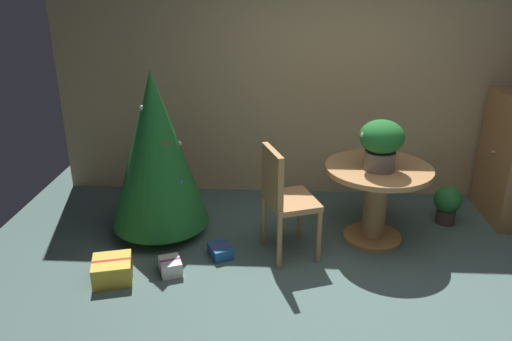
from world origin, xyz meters
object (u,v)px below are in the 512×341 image
Objects in this scene: holiday_tree at (156,150)px; potted_plant at (447,203)px; wooden_chair_left at (283,195)px; round_dining_table at (376,191)px; gift_box_cream at (170,266)px; flower_vase at (381,142)px; gift_box_gold at (112,270)px; gift_box_blue at (220,251)px.

potted_plant is at bearing 7.16° from holiday_tree.
wooden_chair_left is at bearing -157.37° from potted_plant.
round_dining_table is 0.90m from wooden_chair_left.
gift_box_cream is at bearing -159.32° from round_dining_table.
flower_vase is 1.18× the size of gift_box_gold.
gift_box_cream is at bearing -157.85° from potted_plant.
potted_plant reaches higher than gift_box_blue.
gift_box_blue is 1.05× the size of gift_box_cream.
holiday_tree is (-1.97, 0.09, -0.14)m from flower_vase.
wooden_chair_left is at bearing -160.00° from round_dining_table.
holiday_tree is 4.02× the size of potted_plant.
potted_plant is at bearing 22.15° from gift_box_cream.
gift_box_gold is 3.19m from potted_plant.
flower_vase reaches higher than gift_box_blue.
round_dining_table is 0.90m from potted_plant.
gift_box_blue is at bearing -167.05° from flower_vase.
round_dining_table is at bearing 77.50° from flower_vase.
gift_box_gold is at bearing -162.00° from flower_vase.
holiday_tree is at bearing 108.38° from gift_box_cream.
gift_box_blue is at bearing -164.44° from round_dining_table.
wooden_chair_left is 2.54× the size of potted_plant.
round_dining_table is 3.54× the size of gift_box_blue.
flower_vase is 0.95m from wooden_chair_left.
gift_box_gold is at bearing -158.91° from potted_plant.
flower_vase reaches higher than gift_box_cream.
gift_box_cream is at bearing -143.66° from gift_box_blue.
round_dining_table reaches higher than gift_box_cream.
gift_box_cream is at bearing 14.81° from gift_box_gold.
gift_box_blue is (-0.54, -0.08, -0.52)m from wooden_chair_left.
wooden_chair_left is at bearing -15.83° from holiday_tree.
wooden_chair_left is at bearing 19.23° from gift_box_gold.
gift_box_cream is at bearing -71.62° from holiday_tree.
holiday_tree is 1.06m from gift_box_cream.
flower_vase is 2.47m from gift_box_gold.
potted_plant is (0.79, 0.44, -0.76)m from flower_vase.
round_dining_table is at bearing 20.68° from gift_box_cream.
potted_plant reaches higher than gift_box_cream.
gift_box_cream is (-0.92, -0.36, -0.51)m from wooden_chair_left.
flower_vase reaches higher than potted_plant.
gift_box_cream is at bearing -158.70° from wooden_chair_left.
holiday_tree is 1.07m from gift_box_blue.
wooden_chair_left reaches higher than gift_box_gold.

